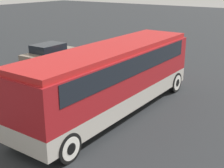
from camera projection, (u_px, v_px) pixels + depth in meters
The scene contains 4 objects.
ground_plane at pixel (112, 113), 14.23m from camera, with size 120.00×120.00×0.00m, color #26282B.
tour_bus at pixel (113, 73), 13.71m from camera, with size 10.30×2.59×3.08m.
parked_car_near at pixel (85, 60), 20.45m from camera, with size 4.04×1.90×1.53m.
parked_car_far at pixel (50, 54), 22.14m from camera, with size 4.25×1.79×1.50m.
Camera 1 is at (-10.69, -7.53, 5.76)m, focal length 50.00 mm.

